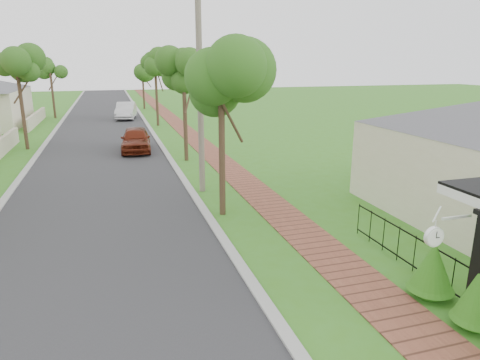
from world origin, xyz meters
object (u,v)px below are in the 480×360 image
near_tree (221,88)px  station_clock (436,235)px  parked_car_white (126,111)px  porch_post (480,276)px  utility_pole (200,83)px  parked_car_red (136,140)px

near_tree → station_clock: near_tree is taller
parked_car_white → near_tree: near_tree is taller
porch_post → near_tree: size_ratio=0.45×
parked_car_white → utility_pole: size_ratio=0.53×
parked_car_white → utility_pole: utility_pole is taller
near_tree → station_clock: bearing=-72.1°
parked_car_white → station_clock: bearing=-74.6°
parked_car_white → parked_car_red: bearing=-82.3°
near_tree → parked_car_red: bearing=100.2°
station_clock → near_tree: bearing=107.9°
porch_post → parked_car_white: porch_post is taller
parked_car_white → near_tree: size_ratio=0.84×
near_tree → utility_pole: bearing=91.9°
parked_car_red → parked_car_white: size_ratio=0.91×
porch_post → utility_pole: bearing=107.3°
near_tree → utility_pole: utility_pole is taller
porch_post → parked_car_red: bearing=105.2°
utility_pole → parked_car_red: bearing=102.8°
porch_post → parked_car_red: porch_post is taller
parked_car_white → station_clock: size_ratio=4.41×
parked_car_red → near_tree: (2.23, -12.36, 3.73)m
parked_car_red → parked_car_white: (0.10, 15.94, 0.04)m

